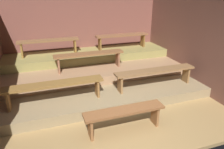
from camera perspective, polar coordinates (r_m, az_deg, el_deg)
ground at (r=5.87m, az=-2.50°, el=-5.46°), size 6.11×5.32×0.08m
wall_back at (r=7.56m, az=-7.77°, el=11.17°), size 6.11×0.06×2.52m
wall_right at (r=6.64m, az=20.33°, el=8.46°), size 0.06×5.32×2.52m
platform_lower at (r=6.28m, az=-3.99°, el=-1.88°), size 5.31×3.40×0.25m
platform_middle at (r=6.69m, az=-5.31°, el=1.91°), size 5.31×2.29×0.25m
platform_upper at (r=7.11m, az=-6.44°, el=5.21°), size 5.31×1.22×0.25m
bench_floor_center at (r=4.23m, az=3.42°, el=-10.60°), size 1.64×0.32×0.49m
bench_lower_left at (r=4.90m, az=-15.37°, el=-3.11°), size 2.22×0.32×0.49m
bench_lower_right at (r=5.61m, az=11.70°, el=0.54°), size 2.22×0.32×0.49m
bench_middle_center at (r=6.10m, az=-6.25°, el=5.08°), size 2.01×0.32×0.49m
bench_upper_left at (r=6.88m, az=-16.86°, el=8.34°), size 1.85×0.32×0.49m
bench_upper_right at (r=7.38m, az=2.74°, el=10.16°), size 1.85×0.32×0.49m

